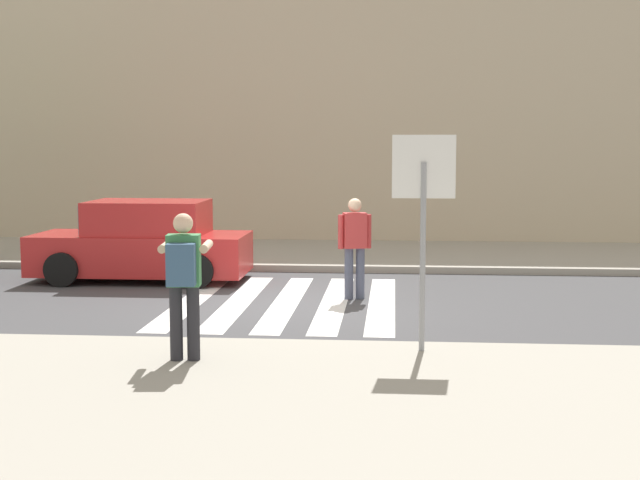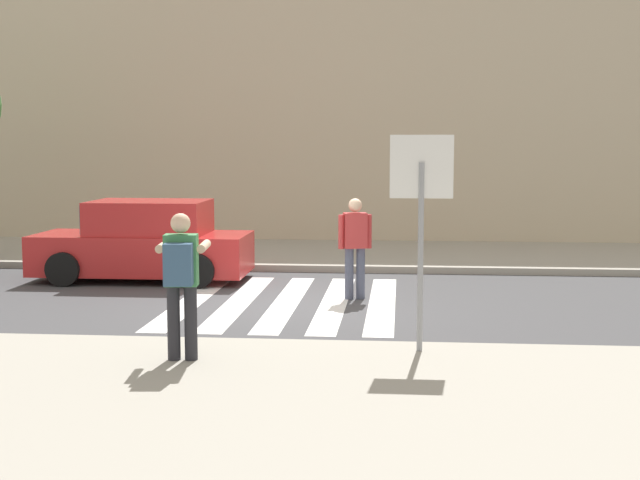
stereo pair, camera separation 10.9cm
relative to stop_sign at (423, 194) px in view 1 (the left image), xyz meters
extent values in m
plane|color=#424244|center=(-2.14, 3.67, -2.06)|extent=(120.00, 120.00, 0.00)
cube|color=#9E998C|center=(-2.14, -2.53, -1.99)|extent=(60.00, 6.00, 0.14)
cube|color=#9E998C|center=(-2.14, 9.67, -1.99)|extent=(60.00, 4.80, 0.14)
cube|color=beige|center=(-2.14, 14.07, 1.13)|extent=(56.00, 4.00, 6.38)
cube|color=silver|center=(-3.74, 3.87, -2.05)|extent=(0.44, 5.20, 0.01)
cube|color=silver|center=(-2.94, 3.87, -2.05)|extent=(0.44, 5.20, 0.01)
cube|color=silver|center=(-2.14, 3.87, -2.05)|extent=(0.44, 5.20, 0.01)
cube|color=silver|center=(-1.34, 3.87, -2.05)|extent=(0.44, 5.20, 0.01)
cube|color=silver|center=(-0.54, 3.87, -2.05)|extent=(0.44, 5.20, 0.01)
cylinder|color=gray|center=(0.00, -0.01, -0.77)|extent=(0.07, 0.07, 2.30)
cube|color=white|center=(0.00, 0.00, 0.33)|extent=(0.76, 0.03, 0.76)
cube|color=red|center=(0.00, 0.02, 0.33)|extent=(0.66, 0.02, 0.66)
cylinder|color=#232328|center=(-2.87, -0.73, -1.48)|extent=(0.15, 0.15, 0.88)
cylinder|color=#232328|center=(-2.67, -0.71, -1.48)|extent=(0.15, 0.15, 0.88)
cube|color=#3D844C|center=(-2.77, -0.72, -0.74)|extent=(0.40, 0.28, 0.60)
sphere|color=beige|center=(-2.77, -0.72, -0.31)|extent=(0.23, 0.23, 0.23)
cylinder|color=beige|center=(-3.03, -0.53, -0.60)|extent=(0.16, 0.59, 0.10)
cylinder|color=beige|center=(-2.56, -0.48, -0.60)|extent=(0.16, 0.59, 0.10)
cube|color=black|center=(-2.81, -0.32, -0.57)|extent=(0.15, 0.11, 0.10)
cube|color=#335170|center=(-2.75, -0.95, -0.76)|extent=(0.34, 0.23, 0.48)
cylinder|color=#474C60|center=(-1.11, 4.25, -1.62)|extent=(0.15, 0.15, 0.88)
cylinder|color=#474C60|center=(-0.92, 4.30, -1.62)|extent=(0.15, 0.15, 0.88)
cube|color=#B73333|center=(-1.01, 4.28, -0.88)|extent=(0.43, 0.34, 0.60)
sphere|color=beige|center=(-1.01, 4.28, -0.45)|extent=(0.23, 0.23, 0.23)
cylinder|color=#B73333|center=(-1.25, 4.21, -0.90)|extent=(0.10, 0.10, 0.58)
cylinder|color=#B73333|center=(-0.78, 4.34, -0.90)|extent=(0.10, 0.10, 0.58)
cube|color=red|center=(-5.22, 5.97, -1.53)|extent=(4.10, 1.70, 0.76)
cube|color=red|center=(-5.07, 5.97, -0.83)|extent=(2.20, 1.56, 0.64)
cube|color=slate|center=(-6.14, 5.97, -0.83)|extent=(0.10, 1.50, 0.54)
cube|color=slate|center=(-4.10, 5.97, -0.83)|extent=(0.10, 1.50, 0.51)
cylinder|color=black|center=(-6.49, 5.12, -1.74)|extent=(0.64, 0.22, 0.64)
cylinder|color=black|center=(-6.49, 6.82, -1.74)|extent=(0.64, 0.22, 0.64)
cylinder|color=black|center=(-3.95, 5.12, -1.74)|extent=(0.64, 0.22, 0.64)
cylinder|color=black|center=(-3.95, 6.82, -1.74)|extent=(0.64, 0.22, 0.64)
camera|label=1|loc=(-0.35, -10.76, 0.64)|focal=50.00mm
camera|label=2|loc=(-0.24, -10.75, 0.64)|focal=50.00mm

